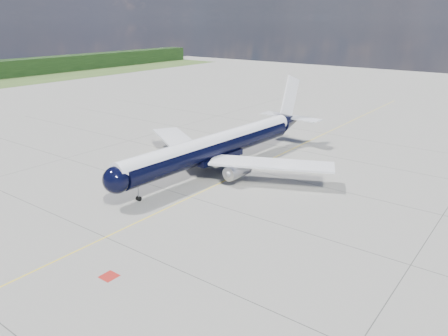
# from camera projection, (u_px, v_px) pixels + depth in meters

# --- Properties ---
(ground) EXTENTS (320.00, 320.00, 0.00)m
(ground) POSITION_uv_depth(u_px,v_px,m) (265.00, 162.00, 77.03)
(ground) COLOR gray
(ground) RESTS_ON ground
(taxiway_centerline) EXTENTS (0.16, 160.00, 0.01)m
(taxiway_centerline) POSITION_uv_depth(u_px,v_px,m) (249.00, 169.00, 73.25)
(taxiway_centerline) COLOR yellow
(taxiway_centerline) RESTS_ON ground
(red_marking) EXTENTS (1.60, 1.60, 0.01)m
(red_marking) POSITION_uv_depth(u_px,v_px,m) (109.00, 276.00, 42.94)
(red_marking) COLOR maroon
(red_marking) RESTS_ON ground
(main_airliner) EXTENTS (39.00, 47.54, 13.73)m
(main_airliner) POSITION_uv_depth(u_px,v_px,m) (220.00, 145.00, 71.75)
(main_airliner) COLOR black
(main_airliner) RESTS_ON ground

